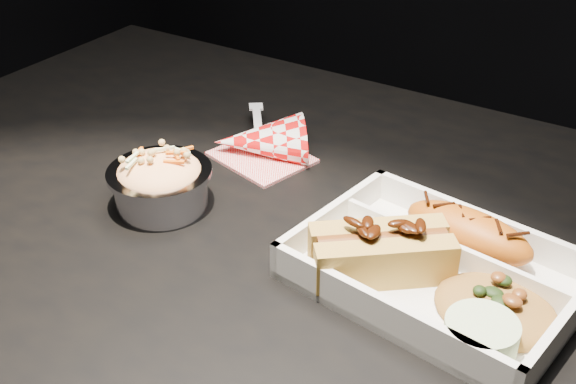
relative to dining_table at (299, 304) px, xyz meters
The scene contains 8 objects.
dining_table is the anchor object (origin of this frame).
food_tray 0.18m from the dining_table, ahead, with size 0.27×0.21×0.04m.
fried_pastry 0.20m from the dining_table, 20.43° to the left, with size 0.13×0.05×0.04m, color #AF5411.
hotdog 0.16m from the dining_table, ahead, with size 0.14×0.13×0.06m.
fried_rice_mound 0.24m from the dining_table, ahead, with size 0.11×0.09×0.03m, color #A06B2E.
cupcake_liner 0.25m from the dining_table, 17.91° to the right, with size 0.06×0.06×0.03m, color beige.
foil_coleslaw_cup 0.20m from the dining_table, 168.96° to the right, with size 0.11×0.11×0.07m.
napkin_fork 0.21m from the dining_table, 137.04° to the left, with size 0.15×0.16×0.10m.
Camera 1 is at (0.31, -0.52, 1.18)m, focal length 45.00 mm.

